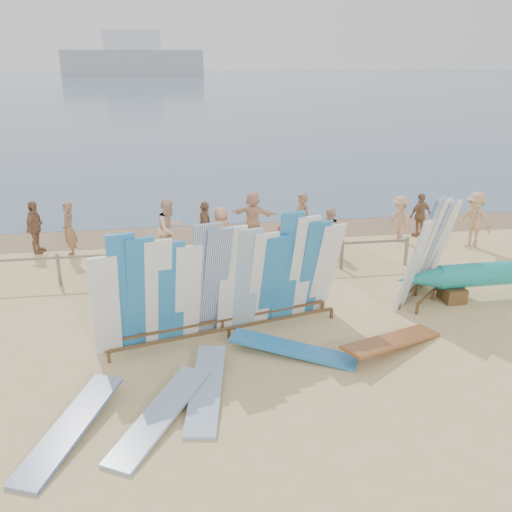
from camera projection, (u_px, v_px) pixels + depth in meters
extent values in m
plane|color=#D8BB7D|center=(214.00, 325.00, 12.71)|extent=(160.00, 160.00, 0.00)
cube|color=#425A77|center=(173.00, 83.00, 131.44)|extent=(320.00, 240.00, 0.02)
cube|color=#84674A|center=(198.00, 232.00, 19.39)|extent=(40.00, 2.60, 0.01)
cube|color=#999EA3|center=(134.00, 63.00, 176.58)|extent=(45.00, 8.00, 8.00)
cube|color=silver|center=(132.00, 40.00, 174.16)|extent=(18.00, 6.00, 6.00)
cube|color=#7B705D|center=(205.00, 250.00, 15.22)|extent=(12.00, 0.06, 0.06)
cube|color=#7B705D|center=(59.00, 270.00, 14.77)|extent=(0.08, 0.08, 0.90)
cube|color=#7B705D|center=(134.00, 266.00, 15.05)|extent=(0.08, 0.08, 0.90)
cube|color=#7B705D|center=(206.00, 262.00, 15.34)|extent=(0.08, 0.08, 0.90)
cube|color=#7B705D|center=(275.00, 258.00, 15.62)|extent=(0.08, 0.08, 0.90)
cube|color=#7B705D|center=(342.00, 255.00, 15.90)|extent=(0.08, 0.08, 0.90)
cube|color=#7B705D|center=(406.00, 251.00, 16.18)|extent=(0.08, 0.08, 0.90)
cube|color=brown|center=(229.00, 329.00, 12.00)|extent=(5.10, 1.32, 0.06)
cube|color=brown|center=(222.00, 320.00, 12.38)|extent=(5.10, 1.32, 0.06)
cube|color=white|center=(106.00, 307.00, 10.95)|extent=(0.67, 0.66, 2.32)
cube|color=#2579BD|center=(123.00, 294.00, 11.01)|extent=(0.71, 0.83, 2.77)
cube|color=#2579BD|center=(141.00, 294.00, 11.16)|extent=(0.73, 0.89, 2.65)
cube|color=white|center=(158.00, 293.00, 11.30)|extent=(0.71, 0.84, 2.55)
cube|color=#2579BD|center=(171.00, 293.00, 11.42)|extent=(0.70, 0.77, 2.46)
cube|color=white|center=(188.00, 293.00, 11.57)|extent=(0.71, 0.82, 2.34)
cube|color=silver|center=(203.00, 281.00, 11.62)|extent=(0.75, 0.98, 2.79)
cube|color=silver|center=(216.00, 282.00, 11.74)|extent=(0.76, 1.04, 2.66)
cube|color=white|center=(231.00, 280.00, 11.88)|extent=(0.69, 0.76, 2.62)
cube|color=#7BA3C5|center=(247.00, 280.00, 12.03)|extent=(0.69, 0.73, 2.52)
cube|color=white|center=(261.00, 280.00, 12.18)|extent=(0.71, 0.82, 2.40)
cube|color=#2579BD|center=(272.00, 280.00, 12.30)|extent=(0.71, 0.83, 2.28)
cube|color=#2579BD|center=(287.00, 268.00, 12.34)|extent=(0.69, 0.75, 2.78)
cube|color=white|center=(301.00, 268.00, 12.49)|extent=(0.71, 0.84, 2.66)
cube|color=#2579BD|center=(311.00, 269.00, 12.61)|extent=(0.74, 0.94, 2.53)
cube|color=white|center=(325.00, 269.00, 12.76)|extent=(0.74, 0.95, 2.41)
cube|color=brown|center=(433.00, 291.00, 13.91)|extent=(1.55, 1.48, 0.06)
cube|color=brown|center=(416.00, 286.00, 14.17)|extent=(1.55, 1.48, 0.06)
cube|color=white|center=(414.00, 266.00, 13.00)|extent=(0.84, 0.84, 2.38)
cube|color=silver|center=(421.00, 252.00, 13.22)|extent=(0.95, 0.96, 2.85)
cube|color=white|center=(427.00, 250.00, 13.53)|extent=(0.96, 0.97, 2.73)
cube|color=silver|center=(432.00, 248.00, 13.85)|extent=(0.97, 0.98, 2.61)
cube|color=white|center=(437.00, 247.00, 14.10)|extent=(0.98, 0.99, 2.50)
cube|color=white|center=(442.00, 244.00, 14.41)|extent=(0.85, 0.85, 2.44)
cube|color=brown|center=(452.00, 294.00, 13.91)|extent=(0.54, 0.65, 0.38)
cone|color=teal|center=(420.00, 279.00, 13.59)|extent=(1.28, 0.62, 0.59)
cube|color=brown|center=(295.00, 279.00, 13.72)|extent=(0.89, 0.72, 0.05)
cube|color=white|center=(295.00, 270.00, 13.64)|extent=(0.41, 0.12, 0.37)
cube|color=silver|center=(72.00, 434.00, 9.03)|extent=(1.55, 2.71, 0.29)
cube|color=#7BA3C5|center=(207.00, 392.00, 10.14)|extent=(0.98, 2.75, 0.23)
cube|color=#7BA3C5|center=(161.00, 421.00, 9.36)|extent=(1.83, 2.62, 0.25)
cube|color=#9A572A|center=(391.00, 349.00, 11.64)|extent=(2.62, 1.78, 0.43)
cube|color=#2579BD|center=(292.00, 355.00, 11.43)|extent=(2.66, 1.72, 0.29)
cube|color=red|center=(216.00, 261.00, 15.81)|extent=(0.62, 0.58, 0.05)
cube|color=red|center=(214.00, 249.00, 15.93)|extent=(0.56, 0.25, 0.54)
cube|color=red|center=(235.00, 250.00, 16.68)|extent=(0.56, 0.52, 0.05)
cube|color=red|center=(233.00, 240.00, 16.80)|extent=(0.54, 0.19, 0.53)
cube|color=red|center=(283.00, 245.00, 16.60)|extent=(0.58, 0.77, 0.50)
cube|color=red|center=(284.00, 232.00, 16.75)|extent=(0.43, 0.26, 0.31)
imported|color=tan|center=(400.00, 219.00, 18.22)|extent=(0.63, 1.08, 1.57)
imported|color=tan|center=(474.00, 220.00, 17.61)|extent=(1.07, 1.27, 1.85)
imported|color=beige|center=(169.00, 229.00, 16.61)|extent=(0.98, 0.95, 1.90)
imported|color=#8C6042|center=(420.00, 215.00, 18.71)|extent=(0.98, 0.67, 1.54)
imported|color=#8C6042|center=(301.00, 221.00, 17.56)|extent=(0.62, 0.75, 1.82)
imported|color=#8C6042|center=(69.00, 230.00, 16.75)|extent=(0.56, 0.72, 1.76)
imported|color=#8C6042|center=(35.00, 227.00, 17.10)|extent=(0.62, 1.06, 1.69)
imported|color=beige|center=(329.00, 232.00, 16.90)|extent=(0.80, 0.76, 1.54)
imported|color=tan|center=(221.00, 230.00, 17.11)|extent=(0.77, 0.79, 1.53)
imported|color=#8C6042|center=(205.00, 228.00, 17.02)|extent=(0.50, 1.03, 1.71)
imported|color=beige|center=(253.00, 216.00, 18.38)|extent=(1.63, 1.13, 1.69)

